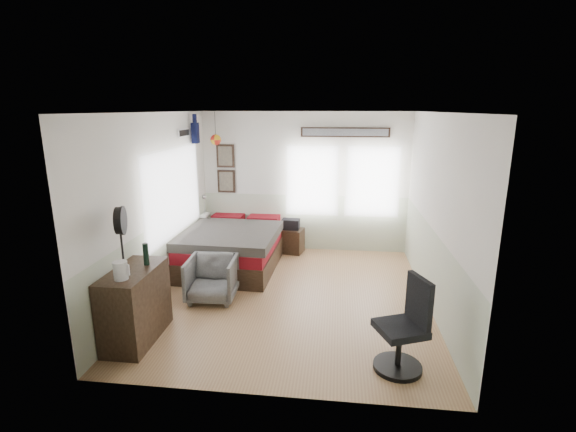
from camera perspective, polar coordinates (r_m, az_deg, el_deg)
name	(u,v)px	position (r m, az deg, el deg)	size (l,w,h in m)	color
ground_plane	(291,297)	(6.40, 0.47, -11.00)	(4.00, 4.50, 0.01)	#AD794F
room_shell	(288,189)	(6.08, -0.03, 3.71)	(4.02, 4.52, 2.71)	silver
wall_decor	(245,144)	(7.92, -5.96, 9.72)	(3.55, 1.32, 1.44)	#3B2418
bed	(234,247)	(7.56, -7.39, -4.18)	(1.65, 2.25, 0.70)	black
dresser	(135,305)	(5.46, -20.14, -11.36)	(0.48, 1.00, 0.90)	black
armchair	(212,279)	(6.29, -10.35, -8.43)	(0.69, 0.71, 0.65)	gray
nightstand	(291,241)	(8.19, 0.37, -3.38)	(0.47, 0.38, 0.47)	black
task_chair	(405,333)	(4.79, 15.68, -15.13)	(0.61, 0.61, 1.05)	black
kettle	(121,270)	(5.02, -21.92, -6.93)	(0.18, 0.16, 0.21)	silver
bottle	(146,254)	(5.36, -18.85, -4.96)	(0.07, 0.07, 0.27)	black
stand_fan	(120,222)	(5.01, -21.95, -0.75)	(0.17, 0.32, 0.80)	black
black_bag	(291,224)	(8.09, 0.37, -1.12)	(0.34, 0.22, 0.20)	black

